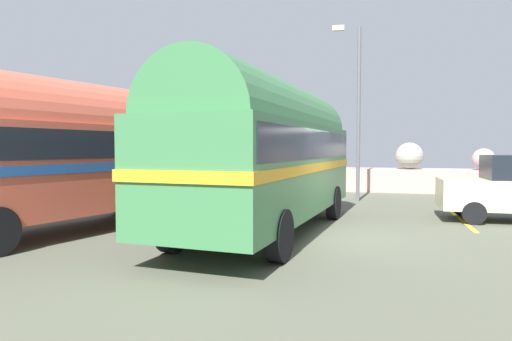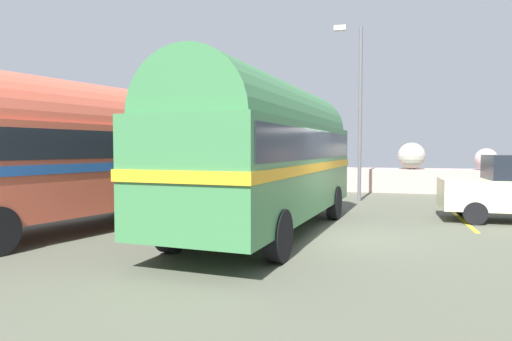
{
  "view_description": "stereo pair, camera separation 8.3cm",
  "coord_description": "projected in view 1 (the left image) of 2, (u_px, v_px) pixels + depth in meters",
  "views": [
    {
      "loc": [
        0.78,
        -10.45,
        2.07
      ],
      "look_at": [
        -1.97,
        -0.08,
        1.53
      ],
      "focal_mm": 31.45,
      "sensor_mm": 36.0,
      "label": 1
    },
    {
      "loc": [
        0.86,
        -10.42,
        2.07
      ],
      "look_at": [
        -1.97,
        -0.08,
        1.53
      ],
      "focal_mm": 31.45,
      "sensor_mm": 36.0,
      "label": 2
    }
  ],
  "objects": [
    {
      "name": "breakwater",
      "position": [
        357.0,
        176.0,
        21.74
      ],
      "size": [
        31.36,
        1.98,
        2.42
      ],
      "color": "tan",
      "rests_on": "ground"
    },
    {
      "name": "lamp_post",
      "position": [
        356.0,
        104.0,
        17.25
      ],
      "size": [
        1.05,
        0.59,
        6.7
      ],
      "color": "#5B5B60",
      "rests_on": "ground"
    },
    {
      "name": "vintage_coach",
      "position": [
        268.0,
        149.0,
        10.77
      ],
      "size": [
        3.25,
        8.78,
        3.7
      ],
      "rotation": [
        0.0,
        0.0,
        -0.1
      ],
      "color": "black",
      "rests_on": "ground"
    },
    {
      "name": "ground",
      "position": [
        339.0,
        237.0,
        10.38
      ],
      "size": [
        32.0,
        26.0,
        0.02
      ],
      "color": "#515445"
    },
    {
      "name": "second_coach",
      "position": [
        72.0,
        149.0,
        11.12
      ],
      "size": [
        4.54,
        8.91,
        3.7
      ],
      "rotation": [
        0.0,
        0.0,
        -0.26
      ],
      "color": "black",
      "rests_on": "ground"
    }
  ]
}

